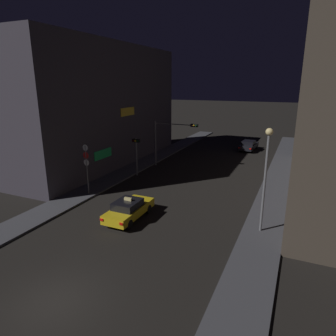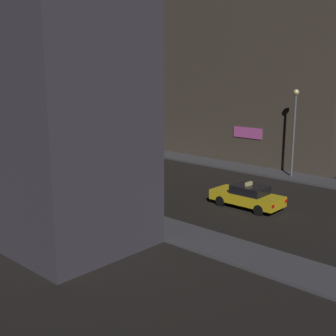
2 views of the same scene
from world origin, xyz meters
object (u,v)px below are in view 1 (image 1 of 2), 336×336
at_px(far_car, 249,145).
at_px(traffic_light_left_kerb, 136,149).
at_px(traffic_light_overhead, 172,134).
at_px(taxi, 129,209).
at_px(sign_pole_left, 87,164).
at_px(street_lamp_near_block, 266,167).

relative_size(far_car, traffic_light_left_kerb, 1.16).
bearing_deg(traffic_light_overhead, taxi, -79.12).
distance_m(taxi, sign_pole_left, 6.60).
distance_m(traffic_light_left_kerb, street_lamp_near_block, 15.59).
distance_m(far_car, sign_pole_left, 25.46).
bearing_deg(far_car, traffic_light_overhead, -118.07).
xyz_separation_m(far_car, sign_pole_left, (-9.66, -23.47, 1.99)).
xyz_separation_m(traffic_light_left_kerb, sign_pole_left, (-1.01, -6.62, -0.08)).
relative_size(far_car, sign_pole_left, 1.07).
bearing_deg(traffic_light_left_kerb, street_lamp_near_block, -29.47).
relative_size(sign_pole_left, street_lamp_near_block, 0.64).
distance_m(traffic_light_overhead, traffic_light_left_kerb, 4.98).
distance_m(taxi, far_car, 26.48).
height_order(traffic_light_left_kerb, sign_pole_left, sign_pole_left).
distance_m(far_car, traffic_light_left_kerb, 19.05).
bearing_deg(taxi, traffic_light_overhead, 100.88).
height_order(far_car, traffic_light_overhead, traffic_light_overhead).
distance_m(sign_pole_left, street_lamp_near_block, 14.65).
height_order(far_car, traffic_light_left_kerb, traffic_light_left_kerb).
distance_m(taxi, traffic_light_left_kerb, 10.63).
height_order(traffic_light_overhead, street_lamp_near_block, street_lamp_near_block).
distance_m(traffic_light_overhead, street_lamp_near_block, 16.67).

